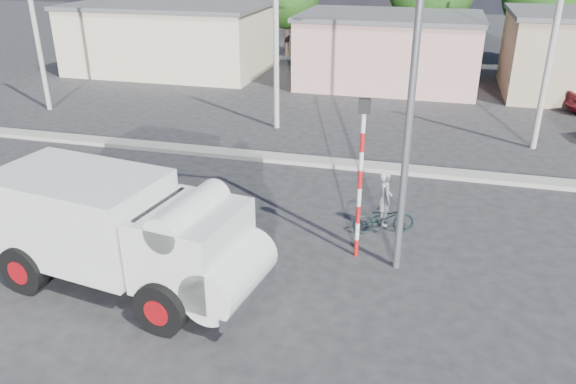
% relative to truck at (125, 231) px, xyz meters
% --- Properties ---
extents(ground_plane, '(120.00, 120.00, 0.00)m').
position_rel_truck_xyz_m(ground_plane, '(1.94, 1.38, -1.55)').
color(ground_plane, '#272729').
rests_on(ground_plane, ground).
extents(median, '(40.00, 0.80, 0.16)m').
position_rel_truck_xyz_m(median, '(1.94, 9.38, -1.47)').
color(median, '#99968E').
rests_on(median, ground).
extents(truck, '(7.05, 3.48, 2.79)m').
position_rel_truck_xyz_m(truck, '(0.00, 0.00, 0.00)').
color(truck, black).
rests_on(truck, ground).
extents(bicycle, '(1.91, 1.18, 0.95)m').
position_rel_truck_xyz_m(bicycle, '(5.70, 4.39, -1.07)').
color(bicycle, black).
rests_on(bicycle, ground).
extents(cyclist, '(0.56, 0.69, 1.63)m').
position_rel_truck_xyz_m(cyclist, '(5.70, 4.39, -0.73)').
color(cyclist, silver).
rests_on(cyclist, ground).
extents(traffic_pole, '(0.28, 0.18, 4.36)m').
position_rel_truck_xyz_m(traffic_pole, '(5.14, 2.88, 1.05)').
color(traffic_pole, red).
rests_on(traffic_pole, ground).
extents(streetlight, '(2.34, 0.22, 9.00)m').
position_rel_truck_xyz_m(streetlight, '(6.08, 2.58, 3.41)').
color(streetlight, slate).
rests_on(streetlight, ground).
extents(building_row, '(37.80, 7.30, 4.44)m').
position_rel_truck_xyz_m(building_row, '(3.04, 23.38, 0.59)').
color(building_row, beige).
rests_on(building_row, ground).
extents(utility_poles, '(35.40, 0.24, 8.00)m').
position_rel_truck_xyz_m(utility_poles, '(5.19, 13.38, 2.52)').
color(utility_poles, '#99968E').
rests_on(utility_poles, ground).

